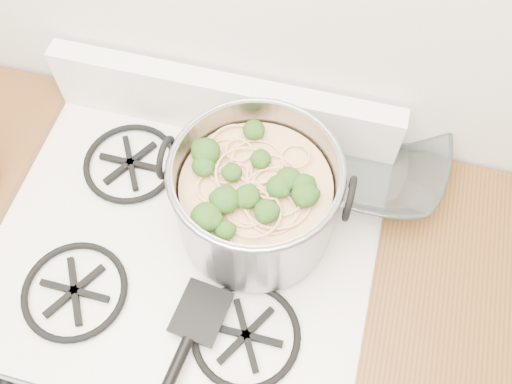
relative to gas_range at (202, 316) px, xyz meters
name	(u,v)px	position (x,y,z in m)	size (l,w,h in m)	color
gas_range	(202,316)	(0.00, 0.00, 0.00)	(0.76, 0.66, 0.92)	white
counter_left	(30,268)	(-0.51, 0.00, 0.02)	(0.25, 0.65, 0.92)	silver
stock_pot	(256,198)	(0.13, 0.08, 0.58)	(0.34, 0.31, 0.21)	gray
spatula	(201,311)	(0.08, -0.13, 0.50)	(0.29, 0.31, 0.02)	black
glass_bowl	(370,162)	(0.33, 0.27, 0.50)	(0.12, 0.12, 0.03)	white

